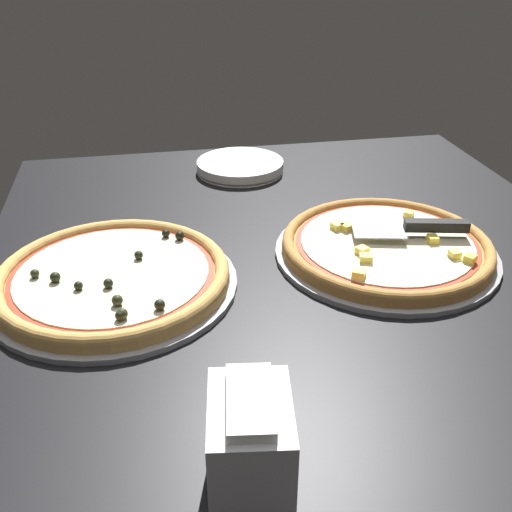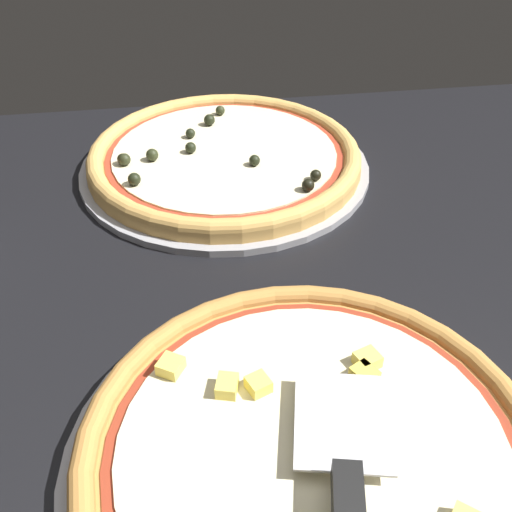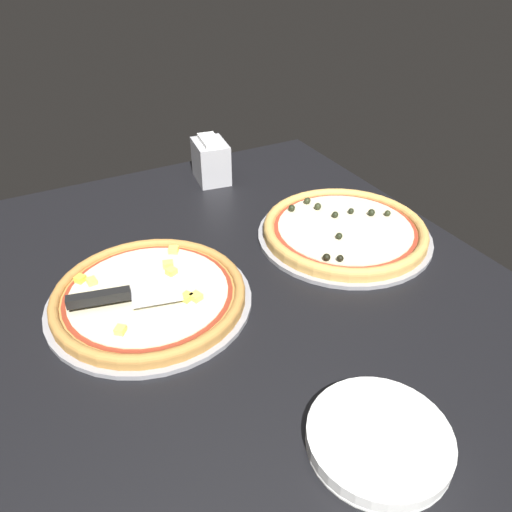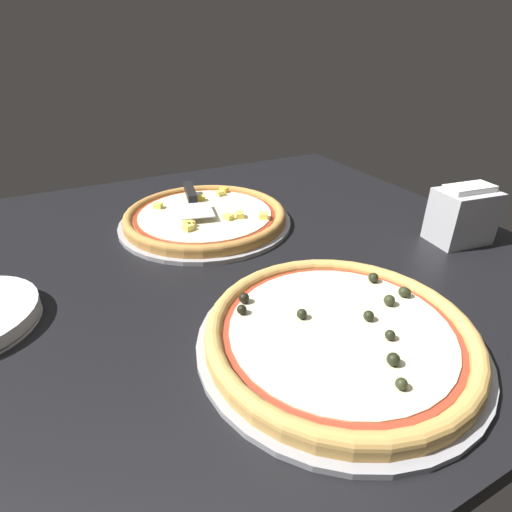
% 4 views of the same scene
% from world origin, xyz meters
% --- Properties ---
extents(ground_plane, '(1.29, 1.17, 0.04)m').
position_xyz_m(ground_plane, '(0.00, 0.00, -0.02)').
color(ground_plane, black).
extents(pizza_pan_front, '(0.41, 0.41, 0.01)m').
position_xyz_m(pizza_pan_front, '(-0.02, -0.16, 0.01)').
color(pizza_pan_front, '#939399').
rests_on(pizza_pan_front, ground_plane).
extents(pizza_front, '(0.39, 0.39, 0.03)m').
position_xyz_m(pizza_front, '(-0.02, -0.16, 0.02)').
color(pizza_front, '#B77F3D').
rests_on(pizza_front, pizza_pan_front).
extents(pizza_pan_back, '(0.42, 0.42, 0.01)m').
position_xyz_m(pizza_pan_back, '(-0.04, 0.34, 0.01)').
color(pizza_pan_back, '#939399').
rests_on(pizza_pan_back, ground_plane).
extents(pizza_back, '(0.40, 0.40, 0.04)m').
position_xyz_m(pizza_back, '(-0.04, 0.34, 0.02)').
color(pizza_back, tan).
rests_on(pizza_back, pizza_pan_back).
extents(serving_spatula, '(0.10, 0.22, 0.02)m').
position_xyz_m(serving_spatula, '(-0.01, -0.23, 0.05)').
color(serving_spatula, silver).
rests_on(serving_spatula, pizza_front).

